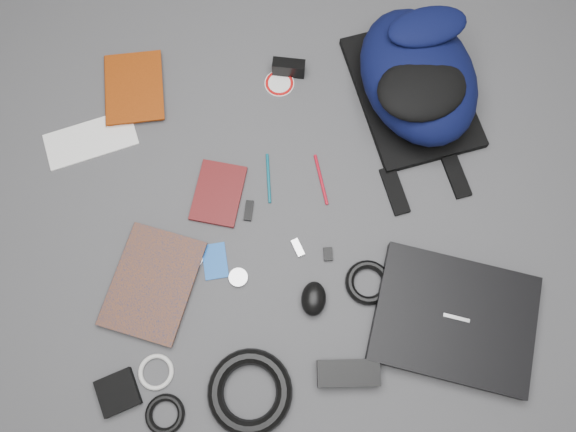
{
  "coord_description": "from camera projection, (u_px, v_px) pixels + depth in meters",
  "views": [
    {
      "loc": [
        -0.03,
        -0.42,
        1.41
      ],
      "look_at": [
        0.0,
        0.0,
        0.02
      ],
      "focal_mm": 35.0,
      "sensor_mm": 36.0,
      "label": 1
    }
  ],
  "objects": [
    {
      "name": "backpack",
      "position": [
        418.0,
        76.0,
        1.49
      ],
      "size": [
        0.4,
        0.51,
        0.19
      ],
      "primitive_type": null,
      "rotation": [
        0.0,
        0.0,
        0.2
      ],
      "color": "black",
      "rests_on": "ground"
    },
    {
      "name": "headphone_right",
      "position": [
        238.0,
        277.0,
        1.42
      ],
      "size": [
        0.05,
        0.05,
        0.01
      ],
      "primitive_type": "cylinder",
      "rotation": [
        0.0,
        0.0,
        0.03
      ],
      "color": "#B7B7B9",
      "rests_on": "ground"
    },
    {
      "name": "pouch",
      "position": [
        118.0,
        393.0,
        1.33
      ],
      "size": [
        0.11,
        0.11,
        0.02
      ],
      "primitive_type": "cube",
      "rotation": [
        0.0,
        0.0,
        0.33
      ],
      "color": "black",
      "rests_on": "ground"
    },
    {
      "name": "compact_camera",
      "position": [
        289.0,
        68.0,
        1.57
      ],
      "size": [
        0.1,
        0.05,
        0.05
      ],
      "primitive_type": "cube",
      "rotation": [
        0.0,
        0.0,
        -0.2
      ],
      "color": "black",
      "rests_on": "ground"
    },
    {
      "name": "pen_teal",
      "position": [
        268.0,
        178.0,
        1.5
      ],
      "size": [
        0.01,
        0.14,
        0.01
      ],
      "primitive_type": "cylinder",
      "rotation": [
        1.57,
        0.0,
        -0.02
      ],
      "color": "#0B576A",
      "rests_on": "ground"
    },
    {
      "name": "comic_book",
      "position": [
        116.0,
        272.0,
        1.42
      ],
      "size": [
        0.28,
        0.33,
        0.02
      ],
      "primitive_type": "imported",
      "rotation": [
        0.0,
        0.0,
        -0.36
      ],
      "color": "#A0490B",
      "rests_on": "ground"
    },
    {
      "name": "laptop",
      "position": [
        454.0,
        319.0,
        1.38
      ],
      "size": [
        0.46,
        0.4,
        0.04
      ],
      "primitive_type": "cube",
      "rotation": [
        0.0,
        0.0,
        -0.32
      ],
      "color": "black",
      "rests_on": "ground"
    },
    {
      "name": "white_cable_coil",
      "position": [
        156.0,
        372.0,
        1.35
      ],
      "size": [
        0.09,
        0.09,
        0.01
      ],
      "primitive_type": "torus",
      "rotation": [
        0.0,
        0.0,
        0.08
      ],
      "color": "silver",
      "rests_on": "ground"
    },
    {
      "name": "pen_red",
      "position": [
        321.0,
        180.0,
        1.5
      ],
      "size": [
        0.03,
        0.14,
        0.01
      ],
      "primitive_type": "cylinder",
      "rotation": [
        1.57,
        0.0,
        0.13
      ],
      "color": "#B60E20",
      "rests_on": "ground"
    },
    {
      "name": "mouse",
      "position": [
        314.0,
        299.0,
        1.39
      ],
      "size": [
        0.08,
        0.1,
        0.05
      ],
      "primitive_type": "ellipsoid",
      "rotation": [
        0.0,
        0.0,
        -0.17
      ],
      "color": "black",
      "rests_on": "ground"
    },
    {
      "name": "usb_black",
      "position": [
        249.0,
        211.0,
        1.47
      ],
      "size": [
        0.03,
        0.06,
        0.01
      ],
      "primitive_type": "cube",
      "rotation": [
        0.0,
        0.0,
        -0.19
      ],
      "color": "black",
      "rests_on": "ground"
    },
    {
      "name": "key_fob",
      "position": [
        328.0,
        254.0,
        1.44
      ],
      "size": [
        0.02,
        0.04,
        0.01
      ],
      "primitive_type": "cube",
      "rotation": [
        0.0,
        0.0,
        -0.02
      ],
      "color": "black",
      "rests_on": "ground"
    },
    {
      "name": "sticker_disc",
      "position": [
        279.0,
        83.0,
        1.59
      ],
      "size": [
        0.08,
        0.08,
        0.0
      ],
      "primitive_type": "cylinder",
      "rotation": [
        0.0,
        0.0,
        -0.01
      ],
      "color": "white",
      "rests_on": "ground"
    },
    {
      "name": "earbud_coil",
      "position": [
        165.0,
        414.0,
        1.32
      ],
      "size": [
        0.1,
        0.1,
        0.02
      ],
      "primitive_type": "torus",
      "rotation": [
        0.0,
        0.0,
        0.09
      ],
      "color": "black",
      "rests_on": "ground"
    },
    {
      "name": "power_brick",
      "position": [
        348.0,
        373.0,
        1.34
      ],
      "size": [
        0.15,
        0.07,
        0.04
      ],
      "primitive_type": "cube",
      "rotation": [
        0.0,
        0.0,
        -0.06
      ],
      "color": "black",
      "rests_on": "ground"
    },
    {
      "name": "dvd_case",
      "position": [
        218.0,
        193.0,
        1.48
      ],
      "size": [
        0.16,
        0.2,
        0.01
      ],
      "primitive_type": "cube",
      "rotation": [
        0.0,
        0.0,
        -0.27
      ],
      "color": "#490E0E",
      "rests_on": "ground"
    },
    {
      "name": "textbook_red",
      "position": [
        105.0,
        91.0,
        1.57
      ],
      "size": [
        0.17,
        0.22,
        0.02
      ],
      "primitive_type": "imported",
      "rotation": [
        0.0,
        0.0,
        0.04
      ],
      "color": "maroon",
      "rests_on": "ground"
    },
    {
      "name": "cable_coil",
      "position": [
        368.0,
        282.0,
        1.41
      ],
      "size": [
        0.13,
        0.13,
        0.02
      ],
      "primitive_type": "torus",
      "rotation": [
        0.0,
        0.0,
        0.16
      ],
      "color": "black",
      "rests_on": "ground"
    },
    {
      "name": "envelope",
      "position": [
        91.0,
        140.0,
        1.54
      ],
      "size": [
        0.27,
        0.17,
        0.0
      ],
      "primitive_type": "cube",
      "rotation": [
        0.0,
        0.0,
        0.26
      ],
      "color": "white",
      "rests_on": "ground"
    },
    {
      "name": "usb_silver",
      "position": [
        298.0,
        248.0,
        1.44
      ],
      "size": [
        0.03,
        0.05,
        0.01
      ],
      "primitive_type": "cube",
      "rotation": [
        0.0,
        0.0,
        0.36
      ],
      "color": "silver",
      "rests_on": "ground"
    },
    {
      "name": "ground",
      "position": [
        288.0,
        218.0,
        1.47
      ],
      "size": [
        4.0,
        4.0,
        0.0
      ],
      "primitive_type": "plane",
      "color": "#4F4F51",
      "rests_on": "ground"
    },
    {
      "name": "power_cord_coil",
      "position": [
        250.0,
        392.0,
        1.33
      ],
      "size": [
        0.27,
        0.27,
        0.04
      ],
      "primitive_type": "torus",
      "rotation": [
        0.0,
        0.0,
        -0.44
      ],
      "color": "black",
      "rests_on": "ground"
    },
    {
      "name": "headphone_left",
      "position": [
        192.0,
        259.0,
        1.43
      ],
      "size": [
        0.06,
        0.06,
        0.01
      ],
      "primitive_type": "cylinder",
      "rotation": [
        0.0,
        0.0,
        0.12
      ],
      "color": "silver",
      "rests_on": "ground"
    },
    {
      "name": "id_badge",
      "position": [
        215.0,
        261.0,
        1.44
      ],
      "size": [
        0.07,
        0.1,
        0.0
      ],
      "primitive_type": "cube",
      "rotation": [
        0.0,
        0.0,
        0.09
      ],
      "color": "blue",
      "rests_on": "ground"
    }
  ]
}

